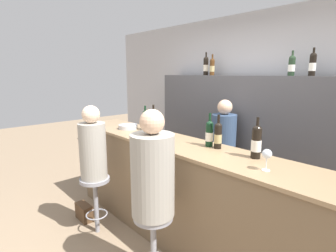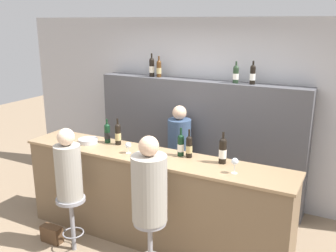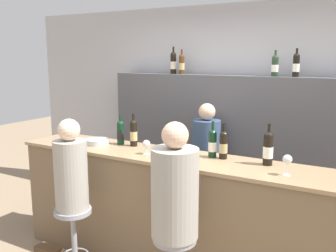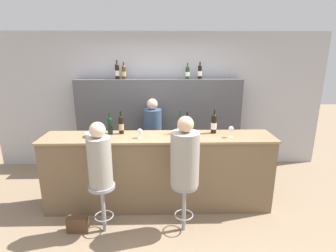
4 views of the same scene
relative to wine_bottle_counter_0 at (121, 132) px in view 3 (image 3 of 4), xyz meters
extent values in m
cube|color=#B2B2B7|center=(0.69, 1.43, 0.08)|extent=(6.40, 0.05, 2.60)
cube|color=brown|center=(0.69, -0.13, -0.68)|extent=(3.22, 0.53, 1.06)
cube|color=#997A56|center=(0.69, -0.13, -0.14)|extent=(3.26, 0.57, 0.03)
cube|color=#4C4C51|center=(0.69, 1.21, -0.34)|extent=(3.06, 0.28, 1.75)
cylinder|color=black|center=(0.00, 0.00, -0.02)|extent=(0.07, 0.07, 0.21)
cylinder|color=black|center=(0.00, 0.00, -0.03)|extent=(0.07, 0.07, 0.08)
sphere|color=black|center=(0.00, 0.00, 0.08)|extent=(0.07, 0.07, 0.07)
cylinder|color=black|center=(0.00, 0.00, 0.14)|extent=(0.02, 0.02, 0.08)
cylinder|color=black|center=(0.16, 0.00, -0.01)|extent=(0.07, 0.07, 0.23)
cylinder|color=tan|center=(0.16, 0.00, -0.02)|extent=(0.07, 0.07, 0.09)
sphere|color=black|center=(0.16, 0.00, 0.10)|extent=(0.07, 0.07, 0.07)
cylinder|color=black|center=(0.16, 0.00, 0.16)|extent=(0.02, 0.02, 0.09)
cylinder|color=black|center=(1.01, 0.00, -0.02)|extent=(0.07, 0.07, 0.21)
cylinder|color=white|center=(1.01, 0.00, -0.03)|extent=(0.07, 0.07, 0.08)
sphere|color=black|center=(1.01, 0.00, 0.09)|extent=(0.07, 0.07, 0.07)
cylinder|color=black|center=(1.01, 0.00, 0.15)|extent=(0.02, 0.02, 0.10)
cylinder|color=black|center=(1.11, 0.00, -0.02)|extent=(0.07, 0.07, 0.21)
cylinder|color=tan|center=(1.11, 0.00, -0.03)|extent=(0.07, 0.07, 0.08)
sphere|color=black|center=(1.11, 0.00, 0.09)|extent=(0.07, 0.07, 0.07)
cylinder|color=black|center=(1.11, 0.00, 0.15)|extent=(0.02, 0.02, 0.10)
cylinder|color=black|center=(1.50, 0.00, 0.00)|extent=(0.08, 0.08, 0.24)
cylinder|color=white|center=(1.50, 0.00, -0.02)|extent=(0.08, 0.08, 0.10)
sphere|color=black|center=(1.50, 0.00, 0.11)|extent=(0.08, 0.08, 0.08)
cylinder|color=black|center=(1.50, 0.00, 0.18)|extent=(0.02, 0.02, 0.09)
cylinder|color=black|center=(-0.06, 1.21, 0.66)|extent=(0.07, 0.07, 0.24)
cylinder|color=beige|center=(-0.06, 1.21, 0.65)|extent=(0.08, 0.08, 0.09)
sphere|color=black|center=(-0.06, 1.21, 0.77)|extent=(0.07, 0.07, 0.07)
cylinder|color=black|center=(-0.06, 1.21, 0.83)|extent=(0.02, 0.02, 0.09)
cylinder|color=#4C2D14|center=(0.06, 1.21, 0.64)|extent=(0.07, 0.07, 0.21)
cylinder|color=tan|center=(0.06, 1.21, 0.63)|extent=(0.07, 0.07, 0.08)
sphere|color=#4C2D14|center=(0.06, 1.21, 0.75)|extent=(0.07, 0.07, 0.07)
cylinder|color=#4C2D14|center=(0.06, 1.21, 0.80)|extent=(0.02, 0.02, 0.08)
cylinder|color=#233823|center=(1.22, 1.21, 0.64)|extent=(0.07, 0.07, 0.19)
cylinder|color=white|center=(1.22, 1.21, 0.63)|extent=(0.08, 0.08, 0.08)
sphere|color=#233823|center=(1.22, 1.21, 0.73)|extent=(0.07, 0.07, 0.07)
cylinder|color=#233823|center=(1.22, 1.21, 0.79)|extent=(0.02, 0.02, 0.08)
cylinder|color=black|center=(1.44, 1.21, 0.65)|extent=(0.07, 0.07, 0.22)
cylinder|color=white|center=(1.44, 1.21, 0.64)|extent=(0.07, 0.07, 0.09)
sphere|color=black|center=(1.44, 1.21, 0.75)|extent=(0.07, 0.07, 0.07)
cylinder|color=black|center=(1.44, 1.21, 0.80)|extent=(0.02, 0.02, 0.07)
cylinder|color=silver|center=(0.44, -0.21, -0.12)|extent=(0.06, 0.06, 0.00)
cylinder|color=silver|center=(0.44, -0.21, -0.09)|extent=(0.01, 0.01, 0.06)
sphere|color=silver|center=(0.44, -0.21, -0.03)|extent=(0.07, 0.07, 0.07)
cylinder|color=silver|center=(1.70, -0.21, -0.12)|extent=(0.06, 0.06, 0.00)
cylinder|color=silver|center=(1.70, -0.21, -0.08)|extent=(0.01, 0.01, 0.09)
sphere|color=silver|center=(1.70, -0.21, 0.00)|extent=(0.07, 0.07, 0.07)
cylinder|color=#B7B7BC|center=(-0.21, -0.12, -0.10)|extent=(0.24, 0.24, 0.05)
cylinder|color=gray|center=(0.00, -0.71, -0.91)|extent=(0.05, 0.05, 0.61)
cylinder|color=gray|center=(0.00, -0.71, -0.58)|extent=(0.33, 0.33, 0.04)
cylinder|color=gray|center=(0.00, -0.71, -0.25)|extent=(0.29, 0.29, 0.61)
sphere|color=beige|center=(0.00, -0.71, 0.15)|extent=(0.19, 0.19, 0.19)
cylinder|color=gray|center=(1.02, -0.71, -0.58)|extent=(0.33, 0.33, 0.04)
cylinder|color=gray|center=(1.02, -0.71, -0.23)|extent=(0.35, 0.35, 0.67)
sphere|color=#D8AD8C|center=(1.02, -0.71, 0.21)|extent=(0.19, 0.19, 0.19)
cylinder|color=#334766|center=(0.58, 0.84, -0.58)|extent=(0.32, 0.32, 1.26)
sphere|color=#D8AD8C|center=(0.58, 0.84, 0.14)|extent=(0.19, 0.19, 0.19)
camera|label=1|loc=(2.55, -1.94, 0.57)|focal=28.00mm
camera|label=2|loc=(2.71, -3.55, 1.33)|focal=40.00mm
camera|label=3|loc=(2.26, -2.98, 0.75)|focal=40.00mm
camera|label=4|loc=(0.75, -3.63, 1.01)|focal=28.00mm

